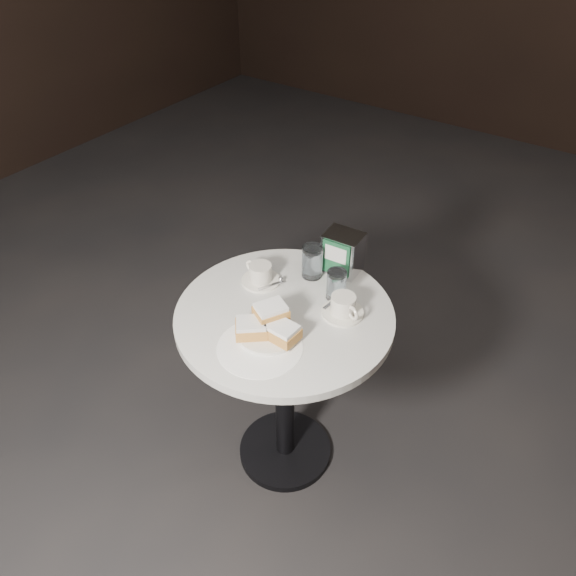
# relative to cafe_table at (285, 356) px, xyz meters

# --- Properties ---
(ground) EXTENTS (7.00, 7.00, 0.00)m
(ground) POSITION_rel_cafe_table_xyz_m (0.00, 0.00, -0.55)
(ground) COLOR black
(ground) RESTS_ON ground
(cafe_table) EXTENTS (0.70, 0.70, 0.74)m
(cafe_table) POSITION_rel_cafe_table_xyz_m (0.00, 0.00, 0.00)
(cafe_table) COLOR black
(cafe_table) RESTS_ON ground
(sugar_spill) EXTENTS (0.32, 0.32, 0.00)m
(sugar_spill) POSITION_rel_cafe_table_xyz_m (0.03, -0.17, 0.20)
(sugar_spill) COLOR white
(sugar_spill) RESTS_ON cafe_table
(beignet_plate) EXTENTS (0.24, 0.24, 0.09)m
(beignet_plate) POSITION_rel_cafe_table_xyz_m (0.02, -0.11, 0.23)
(beignet_plate) COLOR silver
(beignet_plate) RESTS_ON cafe_table
(coffee_cup_left) EXTENTS (0.15, 0.15, 0.07)m
(coffee_cup_left) POSITION_rel_cafe_table_xyz_m (-0.16, 0.08, 0.23)
(coffee_cup_left) COLOR white
(coffee_cup_left) RESTS_ON cafe_table
(coffee_cup_right) EXTENTS (0.18, 0.18, 0.07)m
(coffee_cup_right) POSITION_rel_cafe_table_xyz_m (0.16, 0.10, 0.23)
(coffee_cup_right) COLOR white
(coffee_cup_right) RESTS_ON cafe_table
(water_glass_left) EXTENTS (0.08, 0.08, 0.12)m
(water_glass_left) POSITION_rel_cafe_table_xyz_m (-0.03, 0.21, 0.25)
(water_glass_left) COLOR white
(water_glass_left) RESTS_ON cafe_table
(water_glass_right) EXTENTS (0.07, 0.07, 0.10)m
(water_glass_right) POSITION_rel_cafe_table_xyz_m (0.09, 0.16, 0.25)
(water_glass_right) COLOR white
(water_glass_right) RESTS_ON cafe_table
(napkin_dispenser) EXTENTS (0.13, 0.11, 0.15)m
(napkin_dispenser) POSITION_rel_cafe_table_xyz_m (0.04, 0.30, 0.27)
(napkin_dispenser) COLOR silver
(napkin_dispenser) RESTS_ON cafe_table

